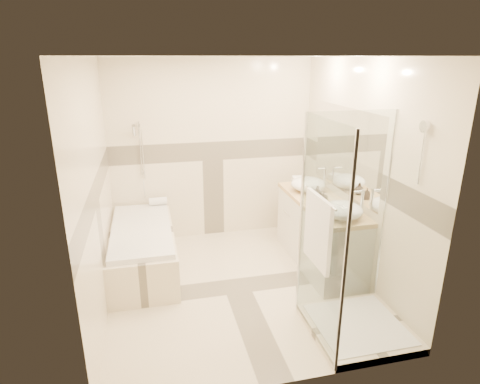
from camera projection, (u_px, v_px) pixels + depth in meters
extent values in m
cube|color=beige|center=(236.00, 286.00, 4.60)|extent=(2.80, 3.00, 0.01)
cube|color=white|center=(236.00, 56.00, 3.80)|extent=(2.80, 3.00, 0.01)
cube|color=beige|center=(213.00, 151.00, 5.59)|extent=(2.80, 0.01, 2.50)
cube|color=beige|center=(283.00, 244.00, 2.81)|extent=(2.80, 0.01, 2.50)
cube|color=beige|center=(95.00, 192.00, 3.90)|extent=(0.01, 3.00, 2.50)
cube|color=beige|center=(358.00, 174.00, 4.50)|extent=(0.01, 3.00, 2.50)
cube|color=white|center=(345.00, 151.00, 4.71)|extent=(0.01, 1.60, 1.00)
cylinder|color=silver|center=(140.00, 148.00, 5.32)|extent=(0.02, 0.02, 0.70)
cube|color=beige|center=(143.00, 250.00, 4.90)|extent=(0.75, 1.70, 0.50)
cube|color=white|center=(141.00, 229.00, 4.81)|extent=(0.69, 1.60, 0.06)
ellipsoid|color=white|center=(142.00, 233.00, 4.83)|extent=(0.56, 1.40, 0.16)
cube|color=silver|center=(319.00, 234.00, 4.99)|extent=(0.55, 1.60, 0.80)
cylinder|color=silver|center=(311.00, 239.00, 4.51)|extent=(0.01, 0.24, 0.01)
cylinder|color=silver|center=(287.00, 213.00, 5.25)|extent=(0.01, 0.24, 0.01)
cube|color=tan|center=(321.00, 202.00, 4.86)|extent=(0.57, 1.62, 0.05)
cube|color=beige|center=(358.00, 328.00, 3.82)|extent=(0.90, 0.90, 0.08)
cube|color=white|center=(358.00, 324.00, 3.81)|extent=(0.80, 0.80, 0.01)
cube|color=white|center=(321.00, 237.00, 3.41)|extent=(0.01, 0.90, 2.00)
cube|color=white|center=(345.00, 214.00, 3.91)|extent=(0.90, 0.01, 2.00)
cylinder|color=silver|center=(345.00, 262.00, 2.99)|extent=(0.03, 0.03, 2.00)
cylinder|color=silver|center=(301.00, 218.00, 3.82)|extent=(0.03, 0.03, 2.00)
cylinder|color=silver|center=(385.00, 210.00, 4.02)|extent=(0.03, 0.03, 2.00)
cylinder|color=silver|center=(424.00, 127.00, 3.30)|extent=(0.03, 0.10, 0.10)
cylinder|color=silver|center=(320.00, 198.00, 3.29)|extent=(0.02, 0.60, 0.02)
cube|color=white|center=(318.00, 231.00, 3.38)|extent=(0.04, 0.48, 0.62)
ellipsoid|color=white|center=(308.00, 184.00, 5.17)|extent=(0.44, 0.44, 0.18)
ellipsoid|color=white|center=(342.00, 210.00, 4.29)|extent=(0.44, 0.44, 0.18)
cylinder|color=silver|center=(325.00, 178.00, 5.20)|extent=(0.03, 0.03, 0.30)
cylinder|color=silver|center=(321.00, 169.00, 5.14)|extent=(0.11, 0.03, 0.03)
cylinder|color=silver|center=(362.00, 203.00, 4.32)|extent=(0.03, 0.03, 0.30)
cylinder|color=silver|center=(358.00, 192.00, 4.27)|extent=(0.11, 0.03, 0.03)
imported|color=black|center=(324.00, 197.00, 4.73)|extent=(0.09, 0.09, 0.14)
imported|color=black|center=(317.00, 192.00, 4.90)|extent=(0.15, 0.15, 0.15)
cube|color=white|center=(300.00, 181.00, 5.46)|extent=(0.19, 0.28, 0.08)
cylinder|color=white|center=(158.00, 201.00, 5.50)|extent=(0.24, 0.11, 0.11)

